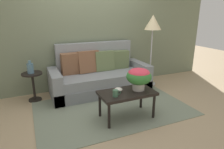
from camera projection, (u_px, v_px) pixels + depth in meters
The scene contains 11 objects.
ground_plane at pixel (111, 107), 3.67m from camera, with size 14.00×14.00×0.00m, color tan.
wall_back at pixel (88, 22), 4.36m from camera, with size 6.40×0.12×2.97m, color slate.
area_rug at pixel (113, 108), 3.61m from camera, with size 2.70×1.70×0.01m, color gray.
couch at pixel (99, 76), 4.33m from camera, with size 2.11×0.87×1.05m.
coffee_table at pixel (127, 95), 3.20m from camera, with size 0.90×0.50×0.46m.
side_table at pixel (33, 82), 3.84m from camera, with size 0.39×0.39×0.57m.
floor_lamp at pixel (153, 26), 4.43m from camera, with size 0.38×0.38×1.63m.
potted_plant at pixel (139, 76), 3.19m from camera, with size 0.41×0.41×0.36m.
coffee_mug at pixel (116, 93), 2.99m from camera, with size 0.13×0.08×0.10m.
snack_bowl at pixel (118, 89), 3.18m from camera, with size 0.13×0.13×0.07m.
table_vase at pixel (30, 68), 3.74m from camera, with size 0.12×0.12×0.25m.
Camera 1 is at (-1.32, -3.05, 1.68)m, focal length 31.67 mm.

